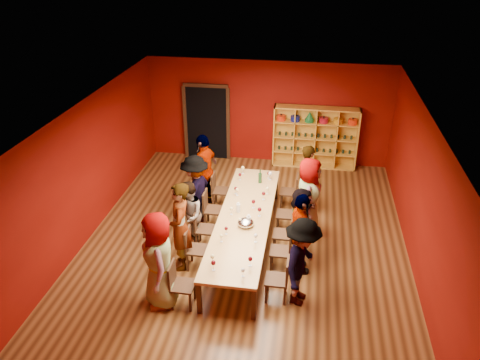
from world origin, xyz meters
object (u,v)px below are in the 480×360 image
(person_left_2, at_px, (189,215))
(person_right_1, at_px, (300,234))
(person_left_1, at_px, (180,227))
(wine_bottle, at_px, (260,178))
(chair_person_right_3, at_px, (289,212))
(person_right_4, at_px, (308,178))
(person_left_3, at_px, (195,192))
(chair_person_right_4, at_px, (292,190))
(chair_person_left_1, at_px, (193,247))
(person_right_0, at_px, (302,262))
(tasting_table, at_px, (245,218))
(person_right_2, at_px, (301,222))
(chair_person_right_2, at_px, (287,232))
(shelving_unit, at_px, (315,134))
(chair_person_left_0, at_px, (178,282))
(chair_person_right_0, at_px, (281,277))
(chair_person_left_3, at_px, (210,207))
(spittoon_bowl, at_px, (246,223))
(person_left_0, at_px, (159,260))
(chair_person_left_2, at_px, (202,226))
(chair_person_right_1, at_px, (285,249))
(person_right_3, at_px, (308,197))
(person_left_4, at_px, (204,171))

(person_left_2, bearing_deg, person_right_1, 59.24)
(person_left_1, relative_size, wine_bottle, 5.50)
(chair_person_right_3, distance_m, person_right_4, 1.17)
(person_left_3, distance_m, chair_person_right_4, 2.45)
(chair_person_left_1, height_order, person_right_0, person_right_0)
(tasting_table, height_order, person_right_2, person_right_2)
(tasting_table, bearing_deg, chair_person_right_2, -4.63)
(shelving_unit, relative_size, chair_person_right_2, 2.70)
(chair_person_left_0, relative_size, chair_person_right_0, 1.00)
(tasting_table, relative_size, chair_person_right_4, 5.06)
(tasting_table, relative_size, chair_person_left_1, 5.06)
(tasting_table, bearing_deg, chair_person_left_3, 143.79)
(chair_person_right_4, relative_size, spittoon_bowl, 2.65)
(shelving_unit, bearing_deg, person_left_3, -125.79)
(person_left_2, height_order, chair_person_right_3, person_left_2)
(person_left_0, bearing_deg, person_right_2, 104.83)
(person_left_0, height_order, chair_person_left_2, person_left_0)
(chair_person_left_1, xyz_separation_m, chair_person_left_3, (0.00, 1.56, 0.00))
(tasting_table, bearing_deg, wine_bottle, 85.06)
(person_left_1, xyz_separation_m, chair_person_left_3, (0.25, 1.56, -0.45))
(person_left_1, bearing_deg, chair_person_right_0, 58.46)
(chair_person_right_3, bearing_deg, spittoon_bowl, -127.06)
(chair_person_right_1, relative_size, chair_person_right_2, 1.00)
(chair_person_right_2, bearing_deg, chair_person_left_1, -155.78)
(chair_person_right_1, distance_m, person_right_2, 0.72)
(chair_person_left_2, height_order, spittoon_bowl, spittoon_bowl)
(chair_person_right_4, xyz_separation_m, spittoon_bowl, (-0.83, -2.16, 0.33))
(chair_person_left_0, relative_size, person_left_1, 0.47)
(chair_person_right_3, bearing_deg, person_right_3, 0.00)
(person_left_1, distance_m, chair_person_right_4, 3.42)
(person_left_4, xyz_separation_m, person_right_2, (2.42, -1.66, -0.17))
(person_right_3, bearing_deg, person_left_1, 128.70)
(person_left_1, distance_m, chair_person_right_1, 2.13)
(person_left_3, relative_size, person_right_2, 1.13)
(chair_person_left_1, xyz_separation_m, wine_bottle, (1.05, 2.46, 0.39))
(chair_person_left_2, bearing_deg, person_right_2, 2.00)
(person_right_3, xyz_separation_m, wine_bottle, (-1.17, 0.84, -0.04))
(person_left_1, height_order, person_right_4, person_left_1)
(person_right_3, bearing_deg, chair_person_left_3, 97.08)
(person_right_1, bearing_deg, person_right_3, -19.31)
(person_right_1, bearing_deg, chair_person_right_1, 75.37)
(chair_person_right_0, bearing_deg, chair_person_left_3, 129.21)
(person_right_4, bearing_deg, chair_person_left_0, 125.28)
(person_left_4, bearing_deg, chair_person_right_4, 110.88)
(person_left_3, distance_m, person_right_3, 2.55)
(person_right_1, relative_size, spittoon_bowl, 5.22)
(shelving_unit, distance_m, chair_person_left_0, 6.74)
(person_left_0, relative_size, person_right_2, 1.22)
(shelving_unit, relative_size, chair_person_right_3, 2.70)
(chair_person_left_3, xyz_separation_m, chair_person_right_3, (1.82, 0.07, 0.00))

